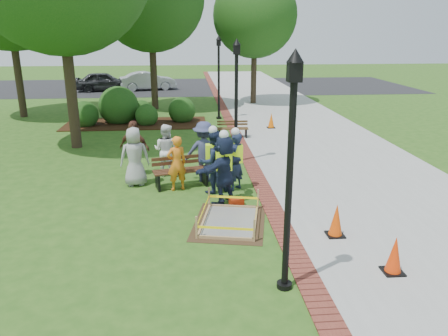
{
  "coord_description": "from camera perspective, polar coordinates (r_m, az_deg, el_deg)",
  "views": [
    {
      "loc": [
        -0.46,
        -9.86,
        4.53
      ],
      "look_at": [
        0.5,
        1.2,
        1.0
      ],
      "focal_mm": 35.0,
      "sensor_mm": 36.0,
      "label": 1
    }
  ],
  "objects": [
    {
      "name": "ground",
      "position": [
        10.86,
        -2.1,
        -7.02
      ],
      "size": [
        100.0,
        100.0,
        0.0
      ],
      "primitive_type": "plane",
      "color": "#285116",
      "rests_on": "ground"
    },
    {
      "name": "sidewalk",
      "position": [
        21.09,
        10.21,
        4.98
      ],
      "size": [
        6.0,
        60.0,
        0.02
      ],
      "primitive_type": "cube",
      "color": "#9E9E99",
      "rests_on": "ground"
    },
    {
      "name": "brick_edging",
      "position": [
        20.49,
        1.36,
        4.9
      ],
      "size": [
        0.5,
        60.0,
        0.03
      ],
      "primitive_type": "cube",
      "color": "maroon",
      "rests_on": "ground"
    },
    {
      "name": "mulch_bed",
      "position": [
        22.47,
        -11.4,
        5.71
      ],
      "size": [
        7.0,
        3.0,
        0.05
      ],
      "primitive_type": "cube",
      "color": "#381E0F",
      "rests_on": "ground"
    },
    {
      "name": "parking_lot",
      "position": [
        37.14,
        -4.28,
        10.59
      ],
      "size": [
        36.0,
        12.0,
        0.01
      ],
      "primitive_type": "cube",
      "color": "black",
      "rests_on": "ground"
    },
    {
      "name": "wet_concrete_pad",
      "position": [
        10.71,
        0.74,
        -6.01
      ],
      "size": [
        2.13,
        2.6,
        0.55
      ],
      "color": "#47331E",
      "rests_on": "ground"
    },
    {
      "name": "bench_near",
      "position": [
        13.17,
        -5.58,
        -1.24
      ],
      "size": [
        1.74,
        0.92,
        0.9
      ],
      "color": "#4C311A",
      "rests_on": "ground"
    },
    {
      "name": "bench_far",
      "position": [
        19.15,
        1.14,
        4.66
      ],
      "size": [
        1.36,
        0.5,
        0.73
      ],
      "color": "#54381C",
      "rests_on": "ground"
    },
    {
      "name": "cone_front",
      "position": [
        9.17,
        21.37,
        -10.63
      ],
      "size": [
        0.4,
        0.4,
        0.78
      ],
      "color": "black",
      "rests_on": "ground"
    },
    {
      "name": "cone_back",
      "position": [
        10.31,
        14.44,
        -6.72
      ],
      "size": [
        0.4,
        0.4,
        0.79
      ],
      "color": "black",
      "rests_on": "ground"
    },
    {
      "name": "cone_far",
      "position": [
        21.11,
        6.18,
        6.13
      ],
      "size": [
        0.37,
        0.37,
        0.74
      ],
      "color": "black",
      "rests_on": "ground"
    },
    {
      "name": "toolbox",
      "position": [
        11.83,
        1.64,
        -4.4
      ],
      "size": [
        0.42,
        0.3,
        0.19
      ],
      "primitive_type": "cube",
      "rotation": [
        0.0,
        0.0,
        0.25
      ],
      "color": "#A2280C",
      "rests_on": "ground"
    },
    {
      "name": "lamp_near",
      "position": [
        7.36,
        8.67,
        1.27
      ],
      "size": [
        0.28,
        0.28,
        4.26
      ],
      "color": "black",
      "rests_on": "ground"
    },
    {
      "name": "lamp_mid",
      "position": [
        15.1,
        1.61,
        9.83
      ],
      "size": [
        0.28,
        0.28,
        4.26
      ],
      "color": "black",
      "rests_on": "ground"
    },
    {
      "name": "lamp_far",
      "position": [
        23.02,
        -0.69,
        12.52
      ],
      "size": [
        0.28,
        0.28,
        4.26
      ],
      "color": "black",
      "rests_on": "ground"
    },
    {
      "name": "tree_right",
      "position": [
        28.16,
        4.06,
        19.25
      ],
      "size": [
        5.12,
        5.12,
        7.92
      ],
      "color": "#3D2D1E",
      "rests_on": "ground"
    },
    {
      "name": "shrub_a",
      "position": [
        22.54,
        -17.62,
        5.21
      ],
      "size": [
        1.34,
        1.34,
        1.34
      ],
      "primitive_type": "sphere",
      "color": "#134513",
      "rests_on": "ground"
    },
    {
      "name": "shrub_b",
      "position": [
        23.0,
        -13.45,
        5.79
      ],
      "size": [
        1.99,
        1.99,
        1.99
      ],
      "primitive_type": "sphere",
      "color": "#134513",
      "rests_on": "ground"
    },
    {
      "name": "shrub_c",
      "position": [
        22.1,
        -10.0,
        5.54
      ],
      "size": [
        1.13,
        1.13,
        1.13
      ],
      "primitive_type": "sphere",
      "color": "#134513",
      "rests_on": "ground"
    },
    {
      "name": "shrub_d",
      "position": [
        22.68,
        -5.47,
        6.03
      ],
      "size": [
        1.37,
        1.37,
        1.37
      ],
      "primitive_type": "sphere",
      "color": "#134513",
      "rests_on": "ground"
    },
    {
      "name": "shrub_e",
      "position": [
        23.56,
        -10.66,
        6.25
      ],
      "size": [
        1.1,
        1.1,
        1.1
      ],
      "primitive_type": "sphere",
      "color": "#134513",
      "rests_on": "ground"
    },
    {
      "name": "casual_person_a",
      "position": [
        13.34,
        -11.59,
        1.45
      ],
      "size": [
        0.62,
        0.46,
        1.79
      ],
      "color": "#9A9A9A",
      "rests_on": "ground"
    },
    {
      "name": "casual_person_b",
      "position": [
        12.76,
        -6.19,
        0.6
      ],
      "size": [
        0.6,
        0.49,
        1.63
      ],
      "color": "orange",
      "rests_on": "ground"
    },
    {
      "name": "casual_person_c",
      "position": [
        14.08,
        -7.59,
        2.31
      ],
      "size": [
        0.63,
        0.53,
        1.69
      ],
      "color": "white",
      "rests_on": "ground"
    },
    {
      "name": "casual_person_d",
      "position": [
        14.3,
        -11.6,
        2.54
      ],
      "size": [
        0.67,
        0.57,
        1.79
      ],
      "color": "brown",
      "rests_on": "ground"
    },
    {
      "name": "casual_person_e",
      "position": [
        13.46,
        -2.59,
        2.14
      ],
      "size": [
        0.65,
        0.47,
        1.88
      ],
      "color": "#393E65",
      "rests_on": "ground"
    },
    {
      "name": "hivis_worker_a",
      "position": [
        11.68,
        -0.01,
        0.04
      ],
      "size": [
        0.7,
        0.7,
        2.03
      ],
      "color": "#1B1F47",
      "rests_on": "ground"
    },
    {
      "name": "hivis_worker_b",
      "position": [
        12.68,
        1.47,
        1.13
      ],
      "size": [
        0.64,
        0.65,
        1.87
      ],
      "color": "#182B40",
      "rests_on": "ground"
    },
    {
      "name": "hivis_worker_c",
      "position": [
        12.47,
        -1.43,
        1.06
      ],
      "size": [
        0.68,
        0.57,
        1.97
      ],
      "color": "#161E3B",
      "rests_on": "ground"
    },
    {
      "name": "parked_car_a",
      "position": [
        35.44,
        -15.29,
        9.68
      ],
      "size": [
        2.76,
        5.12,
        1.59
      ],
      "primitive_type": "imported",
      "rotation": [
        0.0,
        0.0,
        1.71
      ],
      "color": "#27272A",
      "rests_on": "ground"
    },
    {
      "name": "parked_car_b",
      "position": [
        35.27,
        -9.84,
        10.0
      ],
      "size": [
        3.01,
        5.04,
        1.53
      ],
      "primitive_type": "imported",
      "rotation": [
        0.0,
        0.0,
        1.79
      ],
      "color": "#A8A9AD",
      "rests_on": "ground"
    }
  ]
}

